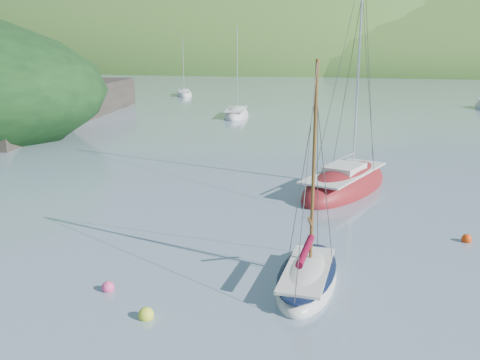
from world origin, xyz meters
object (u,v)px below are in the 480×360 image
(daysailer_white, at_px, (307,278))
(distant_sloop_c, at_px, (184,95))
(sloop_red, at_px, (345,186))
(distant_sloop_a, at_px, (236,115))

(daysailer_white, bearing_deg, distant_sloop_c, 115.17)
(sloop_red, distance_m, distant_sloop_c, 57.40)
(daysailer_white, bearing_deg, distant_sloop_a, 109.47)
(daysailer_white, height_order, distant_sloop_a, distant_sloop_a)
(sloop_red, distance_m, distant_sloop_a, 31.60)
(daysailer_white, height_order, sloop_red, sloop_red)
(daysailer_white, relative_size, distant_sloop_c, 0.86)
(distant_sloop_c, bearing_deg, daysailer_white, -88.15)
(distant_sloop_a, distance_m, distant_sloop_c, 25.92)
(daysailer_white, distance_m, distant_sloop_a, 43.26)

